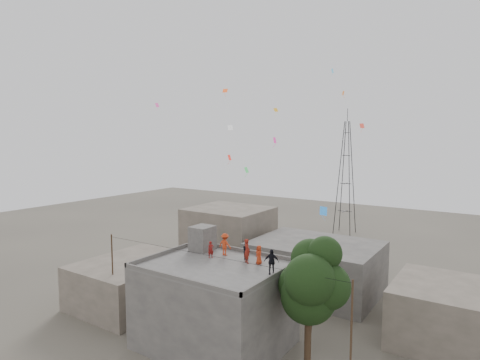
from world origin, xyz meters
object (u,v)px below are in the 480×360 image
object	(u,v)px
stair_head_box	(202,238)
tree	(312,283)
transmission_tower	(346,177)
person_red_adult	(247,251)
person_dark_adult	(271,262)

from	to	relation	value
stair_head_box	tree	bearing A→B (deg)	-10.74
transmission_tower	stair_head_box	bearing A→B (deg)	-88.77
transmission_tower	person_red_adult	world-z (taller)	transmission_tower
transmission_tower	person_red_adult	size ratio (longest dim) A/B	11.07
tree	person_red_adult	distance (m)	5.85
person_red_adult	transmission_tower	bearing A→B (deg)	-46.75
stair_head_box	tree	size ratio (longest dim) A/B	0.22
person_red_adult	person_dark_adult	world-z (taller)	person_red_adult
tree	transmission_tower	world-z (taller)	transmission_tower
tree	person_dark_adult	world-z (taller)	tree
person_dark_adult	person_red_adult	bearing A→B (deg)	126.50
transmission_tower	person_red_adult	bearing A→B (deg)	-81.52
stair_head_box	person_dark_adult	distance (m)	7.86
person_dark_adult	transmission_tower	bearing A→B (deg)	71.58
tree	person_red_adult	size ratio (longest dim) A/B	5.04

